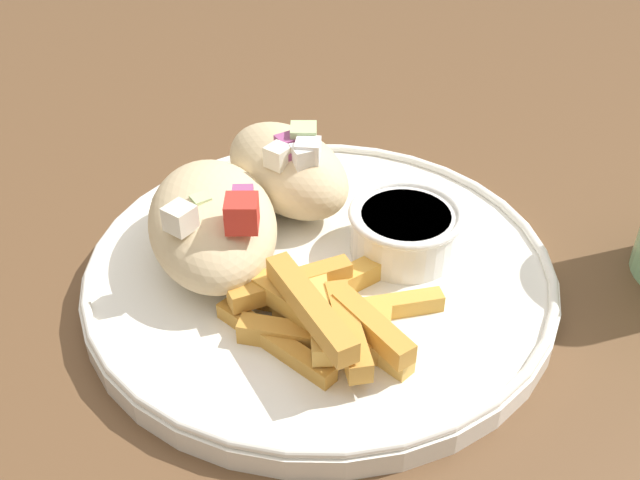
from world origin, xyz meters
name	(u,v)px	position (x,y,z in m)	size (l,w,h in m)	color
table	(310,318)	(0.00, 0.00, 0.71)	(1.55, 1.55, 0.78)	brown
plate	(320,271)	(0.03, -0.01, 0.79)	(0.29, 0.29, 0.02)	white
pita_sandwich_near	(213,222)	(-0.02, -0.06, 0.81)	(0.14, 0.12, 0.06)	beige
pita_sandwich_far	(288,169)	(-0.04, 0.01, 0.82)	(0.11, 0.06, 0.06)	beige
fries_pile	(325,314)	(0.07, -0.05, 0.80)	(0.12, 0.11, 0.04)	gold
sauce_ramekin	(405,228)	(0.05, 0.04, 0.81)	(0.07, 0.07, 0.03)	white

